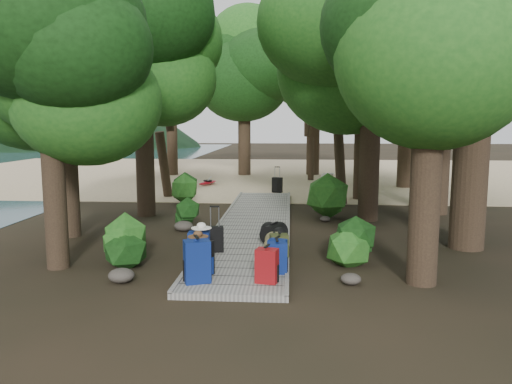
# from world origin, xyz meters

# --- Properties ---
(ground) EXTENTS (120.00, 120.00, 0.00)m
(ground) POSITION_xyz_m (0.00, 0.00, 0.00)
(ground) COLOR black
(ground) RESTS_ON ground
(sand_beach) EXTENTS (40.00, 22.00, 0.02)m
(sand_beach) POSITION_xyz_m (0.00, 16.00, 0.01)
(sand_beach) COLOR #C7B087
(sand_beach) RESTS_ON ground
(boardwalk) EXTENTS (2.00, 12.00, 0.12)m
(boardwalk) POSITION_xyz_m (0.00, 1.00, 0.06)
(boardwalk) COLOR gray
(boardwalk) RESTS_ON ground
(backpack_left_a) EXTENTS (0.53, 0.45, 0.83)m
(backpack_left_a) POSITION_xyz_m (-0.61, -4.40, 0.54)
(backpack_left_a) COLOR navy
(backpack_left_a) RESTS_ON boardwalk
(backpack_left_b) EXTENTS (0.46, 0.40, 0.70)m
(backpack_left_b) POSITION_xyz_m (-0.61, -3.94, 0.47)
(backpack_left_b) COLOR black
(backpack_left_b) RESTS_ON boardwalk
(backpack_left_c) EXTENTS (0.42, 0.31, 0.76)m
(backpack_left_c) POSITION_xyz_m (-0.76, -3.41, 0.50)
(backpack_left_c) COLOR navy
(backpack_left_c) RESTS_ON boardwalk
(backpack_right_a) EXTENTS (0.43, 0.34, 0.67)m
(backpack_right_a) POSITION_xyz_m (0.61, -4.33, 0.45)
(backpack_right_a) COLOR maroon
(backpack_right_a) RESTS_ON boardwalk
(backpack_right_b) EXTENTS (0.39, 0.29, 0.64)m
(backpack_right_b) POSITION_xyz_m (0.77, -3.76, 0.44)
(backpack_right_b) COLOR navy
(backpack_right_b) RESTS_ON boardwalk
(backpack_right_c) EXTENTS (0.39, 0.33, 0.57)m
(backpack_right_c) POSITION_xyz_m (0.77, -3.24, 0.41)
(backpack_right_c) COLOR navy
(backpack_right_c) RESTS_ON boardwalk
(backpack_right_d) EXTENTS (0.41, 0.33, 0.56)m
(backpack_right_d) POSITION_xyz_m (0.78, -2.73, 0.40)
(backpack_right_d) COLOR #373D1A
(backpack_right_d) RESTS_ON boardwalk
(duffel_right_khaki) EXTENTS (0.45, 0.61, 0.37)m
(duffel_right_khaki) POSITION_xyz_m (0.67, -2.11, 0.30)
(duffel_right_khaki) COLOR olive
(duffel_right_khaki) RESTS_ON boardwalk
(duffel_right_black) EXTENTS (0.66, 0.79, 0.43)m
(duffel_right_black) POSITION_xyz_m (0.63, -1.29, 0.33)
(duffel_right_black) COLOR black
(duffel_right_black) RESTS_ON boardwalk
(suitcase_on_boardwalk) EXTENTS (0.40, 0.28, 0.56)m
(suitcase_on_boardwalk) POSITION_xyz_m (-0.62, -2.30, 0.40)
(suitcase_on_boardwalk) COLOR black
(suitcase_on_boardwalk) RESTS_ON boardwalk
(lone_suitcase_on_sand) EXTENTS (0.46, 0.35, 0.63)m
(lone_suitcase_on_sand) POSITION_xyz_m (0.46, 7.89, 0.34)
(lone_suitcase_on_sand) COLOR black
(lone_suitcase_on_sand) RESTS_ON sand_beach
(hat_brown) EXTENTS (0.38, 0.38, 0.12)m
(hat_brown) POSITION_xyz_m (-0.68, -3.91, 0.88)
(hat_brown) COLOR #51351E
(hat_brown) RESTS_ON backpack_left_b
(hat_white) EXTENTS (0.39, 0.39, 0.13)m
(hat_white) POSITION_xyz_m (-0.71, -3.40, 0.94)
(hat_white) COLOR silver
(hat_white) RESTS_ON backpack_left_c
(kayak) EXTENTS (1.67, 3.03, 0.30)m
(kayak) POSITION_xyz_m (-2.87, 10.23, 0.17)
(kayak) COLOR #B40F1C
(kayak) RESTS_ON sand_beach
(sun_lounger) EXTENTS (0.97, 1.79, 0.55)m
(sun_lounger) POSITION_xyz_m (2.74, 10.29, 0.29)
(sun_lounger) COLOR silver
(sun_lounger) RESTS_ON sand_beach
(tree_right_a) EXTENTS (4.61, 4.61, 7.69)m
(tree_right_a) POSITION_xyz_m (3.40, -3.83, 3.84)
(tree_right_a) COLOR black
(tree_right_a) RESTS_ON ground
(tree_right_c) EXTENTS (4.95, 4.95, 8.57)m
(tree_right_c) POSITION_xyz_m (3.34, 2.19, 4.28)
(tree_right_c) COLOR black
(tree_right_c) RESTS_ON ground
(tree_right_d) EXTENTS (5.59, 5.59, 10.24)m
(tree_right_d) POSITION_xyz_m (5.71, 3.47, 5.12)
(tree_right_d) COLOR black
(tree_right_d) RESTS_ON ground
(tree_right_e) EXTENTS (5.06, 5.06, 9.10)m
(tree_right_e) POSITION_xyz_m (3.73, 6.43, 4.55)
(tree_right_e) COLOR black
(tree_right_e) RESTS_ON ground
(tree_right_f) EXTENTS (5.74, 5.74, 10.25)m
(tree_right_f) POSITION_xyz_m (6.19, 10.14, 5.12)
(tree_right_f) COLOR black
(tree_right_f) RESTS_ON ground
(tree_left_a) EXTENTS (3.77, 3.77, 6.29)m
(tree_left_a) POSITION_xyz_m (-3.66, -3.31, 3.14)
(tree_left_a) COLOR black
(tree_left_a) RESTS_ON ground
(tree_left_b) EXTENTS (4.47, 4.47, 8.05)m
(tree_left_b) POSITION_xyz_m (-4.68, -0.52, 4.03)
(tree_left_b) COLOR black
(tree_left_b) RESTS_ON ground
(tree_left_c) EXTENTS (4.69, 4.69, 8.16)m
(tree_left_c) POSITION_xyz_m (-3.53, 2.46, 4.08)
(tree_left_c) COLOR black
(tree_left_c) RESTS_ON ground
(tree_back_a) EXTENTS (5.75, 5.75, 9.95)m
(tree_back_a) POSITION_xyz_m (-1.58, 15.07, 4.97)
(tree_back_a) COLOR black
(tree_back_a) RESTS_ON ground
(tree_back_b) EXTENTS (5.82, 5.82, 10.39)m
(tree_back_b) POSITION_xyz_m (2.26, 15.53, 5.19)
(tree_back_b) COLOR black
(tree_back_b) RESTS_ON ground
(tree_back_c) EXTENTS (5.25, 5.25, 9.45)m
(tree_back_c) POSITION_xyz_m (5.19, 14.84, 4.72)
(tree_back_c) COLOR black
(tree_back_c) RESTS_ON ground
(tree_back_d) EXTENTS (5.05, 5.05, 8.42)m
(tree_back_d) POSITION_xyz_m (-5.61, 14.77, 4.21)
(tree_back_d) COLOR black
(tree_back_d) RESTS_ON ground
(palm_right_a) EXTENTS (4.93, 4.93, 8.41)m
(palm_right_a) POSITION_xyz_m (3.01, 5.33, 4.20)
(palm_right_a) COLOR #1B4513
(palm_right_a) RESTS_ON ground
(palm_right_b) EXTENTS (4.26, 4.26, 8.24)m
(palm_right_b) POSITION_xyz_m (4.67, 11.36, 4.12)
(palm_right_b) COLOR #1B4513
(palm_right_b) RESTS_ON ground
(palm_right_c) EXTENTS (4.19, 4.19, 6.67)m
(palm_right_c) POSITION_xyz_m (2.27, 12.84, 3.33)
(palm_right_c) COLOR #1B4513
(palm_right_c) RESTS_ON ground
(palm_left_a) EXTENTS (4.87, 4.87, 7.75)m
(palm_left_a) POSITION_xyz_m (-4.11, 6.45, 3.87)
(palm_left_a) COLOR #1B4513
(palm_left_a) RESTS_ON ground
(rock_left_a) EXTENTS (0.48, 0.43, 0.26)m
(rock_left_a) POSITION_xyz_m (-2.07, -4.15, 0.13)
(rock_left_a) COLOR #4C473F
(rock_left_a) RESTS_ON ground
(rock_left_b) EXTENTS (0.37, 0.33, 0.20)m
(rock_left_b) POSITION_xyz_m (-2.62, -2.23, 0.10)
(rock_left_b) COLOR #4C473F
(rock_left_b) RESTS_ON ground
(rock_left_c) EXTENTS (0.51, 0.46, 0.28)m
(rock_left_c) POSITION_xyz_m (-1.86, 0.26, 0.14)
(rock_left_c) COLOR #4C473F
(rock_left_c) RESTS_ON ground
(rock_left_d) EXTENTS (0.34, 0.31, 0.19)m
(rock_left_d) POSITION_xyz_m (-2.24, 2.67, 0.09)
(rock_left_d) COLOR #4C473F
(rock_left_d) RESTS_ON ground
(rock_right_a) EXTENTS (0.37, 0.34, 0.20)m
(rock_right_a) POSITION_xyz_m (2.12, -3.97, 0.10)
(rock_right_a) COLOR #4C473F
(rock_right_a) RESTS_ON ground
(rock_right_b) EXTENTS (0.53, 0.48, 0.29)m
(rock_right_b) POSITION_xyz_m (2.22, -1.51, 0.15)
(rock_right_b) COLOR #4C473F
(rock_right_b) RESTS_ON ground
(rock_right_c) EXTENTS (0.31, 0.28, 0.17)m
(rock_right_c) POSITION_xyz_m (2.04, 1.84, 0.09)
(rock_right_c) COLOR #4C473F
(rock_right_c) RESTS_ON ground
(shrub_left_a) EXTENTS (0.96, 0.96, 0.87)m
(shrub_left_a) POSITION_xyz_m (-2.41, -3.06, 0.43)
(shrub_left_a) COLOR #1C5118
(shrub_left_a) RESTS_ON ground
(shrub_left_b) EXTENTS (0.81, 0.81, 0.73)m
(shrub_left_b) POSITION_xyz_m (-1.84, 0.81, 0.37)
(shrub_left_b) COLOR #1C5118
(shrub_left_b) RESTS_ON ground
(shrub_left_c) EXTENTS (1.22, 1.22, 1.09)m
(shrub_left_c) POSITION_xyz_m (-2.70, 4.94, 0.55)
(shrub_left_c) COLOR #1C5118
(shrub_left_c) RESTS_ON ground
(shrub_right_a) EXTENTS (1.02, 1.02, 0.92)m
(shrub_right_a) POSITION_xyz_m (2.17, -2.63, 0.46)
(shrub_right_a) COLOR #1C5118
(shrub_right_a) RESTS_ON ground
(shrub_right_b) EXTENTS (1.43, 1.43, 1.28)m
(shrub_right_b) POSITION_xyz_m (2.27, 2.44, 0.64)
(shrub_right_b) COLOR #1C5118
(shrub_right_b) RESTS_ON ground
(shrub_right_c) EXTENTS (0.75, 0.75, 0.67)m
(shrub_right_c) POSITION_xyz_m (2.26, 5.30, 0.34)
(shrub_right_c) COLOR #1C5118
(shrub_right_c) RESTS_ON ground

